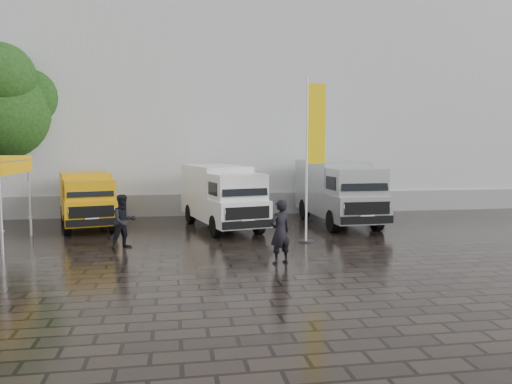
{
  "coord_description": "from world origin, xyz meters",
  "views": [
    {
      "loc": [
        -3.36,
        -15.17,
        3.21
      ],
      "look_at": [
        -0.47,
        2.2,
        1.58
      ],
      "focal_mm": 35.0,
      "sensor_mm": 36.0,
      "label": 1
    }
  ],
  "objects_px": {
    "van_yellow": "(86,200)",
    "van_white": "(222,197)",
    "flagpole": "(312,150)",
    "wheelie_bin": "(376,202)",
    "person_front": "(280,232)",
    "person_tent": "(124,221)",
    "van_silver": "(338,193)"
  },
  "relations": [
    {
      "from": "van_yellow",
      "to": "van_white",
      "type": "xyz_separation_m",
      "value": [
        5.24,
        -1.0,
        0.14
      ]
    },
    {
      "from": "flagpole",
      "to": "wheelie_bin",
      "type": "xyz_separation_m",
      "value": [
        5.11,
        6.62,
        -2.55
      ]
    },
    {
      "from": "van_white",
      "to": "wheelie_bin",
      "type": "relative_size",
      "value": 5.21
    },
    {
      "from": "flagpole",
      "to": "person_front",
      "type": "xyz_separation_m",
      "value": [
        -1.7,
        -2.91,
        -2.21
      ]
    },
    {
      "from": "van_yellow",
      "to": "person_tent",
      "type": "xyz_separation_m",
      "value": [
        1.83,
        -4.32,
        -0.23
      ]
    },
    {
      "from": "flagpole",
      "to": "person_tent",
      "type": "relative_size",
      "value": 3.22
    },
    {
      "from": "van_silver",
      "to": "van_white",
      "type": "bearing_deg",
      "value": -177.8
    },
    {
      "from": "person_front",
      "to": "van_silver",
      "type": "bearing_deg",
      "value": -143.27
    },
    {
      "from": "van_white",
      "to": "person_tent",
      "type": "xyz_separation_m",
      "value": [
        -3.41,
        -3.32,
        -0.36
      ]
    },
    {
      "from": "van_white",
      "to": "flagpole",
      "type": "relative_size",
      "value": 1.02
    },
    {
      "from": "van_yellow",
      "to": "van_silver",
      "type": "distance_m",
      "value": 10.09
    },
    {
      "from": "van_silver",
      "to": "person_tent",
      "type": "xyz_separation_m",
      "value": [
        -8.23,
        -3.62,
        -0.45
      ]
    },
    {
      "from": "van_white",
      "to": "person_front",
      "type": "bearing_deg",
      "value": -93.48
    },
    {
      "from": "van_yellow",
      "to": "van_silver",
      "type": "height_order",
      "value": "van_silver"
    },
    {
      "from": "flagpole",
      "to": "person_front",
      "type": "height_order",
      "value": "flagpole"
    },
    {
      "from": "van_silver",
      "to": "wheelie_bin",
      "type": "relative_size",
      "value": 5.57
    },
    {
      "from": "van_white",
      "to": "van_silver",
      "type": "relative_size",
      "value": 0.93
    },
    {
      "from": "wheelie_bin",
      "to": "person_front",
      "type": "distance_m",
      "value": 11.72
    },
    {
      "from": "van_white",
      "to": "van_silver",
      "type": "height_order",
      "value": "van_silver"
    },
    {
      "from": "van_yellow",
      "to": "wheelie_bin",
      "type": "bearing_deg",
      "value": -3.41
    },
    {
      "from": "van_silver",
      "to": "person_front",
      "type": "relative_size",
      "value": 3.38
    },
    {
      "from": "flagpole",
      "to": "wheelie_bin",
      "type": "height_order",
      "value": "flagpole"
    },
    {
      "from": "van_silver",
      "to": "flagpole",
      "type": "relative_size",
      "value": 1.09
    },
    {
      "from": "van_white",
      "to": "van_silver",
      "type": "bearing_deg",
      "value": -9.06
    },
    {
      "from": "van_white",
      "to": "van_yellow",
      "type": "bearing_deg",
      "value": 156.57
    },
    {
      "from": "van_yellow",
      "to": "wheelie_bin",
      "type": "distance_m",
      "value": 13.28
    },
    {
      "from": "van_white",
      "to": "flagpole",
      "type": "height_order",
      "value": "flagpole"
    },
    {
      "from": "person_tent",
      "to": "van_white",
      "type": "bearing_deg",
      "value": 12.33
    },
    {
      "from": "flagpole",
      "to": "wheelie_bin",
      "type": "distance_m",
      "value": 8.74
    },
    {
      "from": "wheelie_bin",
      "to": "person_front",
      "type": "xyz_separation_m",
      "value": [
        -6.82,
        -9.52,
        0.35
      ]
    },
    {
      "from": "van_yellow",
      "to": "person_tent",
      "type": "relative_size",
      "value": 2.75
    },
    {
      "from": "flagpole",
      "to": "person_front",
      "type": "bearing_deg",
      "value": -120.38
    }
  ]
}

